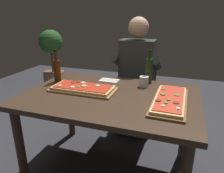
# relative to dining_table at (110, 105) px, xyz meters

# --- Properties ---
(ground_plane) EXTENTS (6.40, 6.40, 0.00)m
(ground_plane) POSITION_rel_dining_table_xyz_m (0.00, 0.00, -0.64)
(ground_plane) COLOR #2D2D33
(dining_table) EXTENTS (1.40, 0.96, 0.74)m
(dining_table) POSITION_rel_dining_table_xyz_m (0.00, 0.00, 0.00)
(dining_table) COLOR #3D2B1E
(dining_table) RESTS_ON ground_plane
(pizza_rectangular_front) EXTENTS (0.55, 0.26, 0.05)m
(pizza_rectangular_front) POSITION_rel_dining_table_xyz_m (-0.25, 0.01, 0.12)
(pizza_rectangular_front) COLOR olive
(pizza_rectangular_front) RESTS_ON dining_table
(pizza_rectangular_left) EXTENTS (0.25, 0.60, 0.05)m
(pizza_rectangular_left) POSITION_rel_dining_table_xyz_m (0.47, -0.02, 0.12)
(pizza_rectangular_left) COLOR brown
(pizza_rectangular_left) RESTS_ON dining_table
(wine_bottle_dark) EXTENTS (0.07, 0.07, 0.31)m
(wine_bottle_dark) POSITION_rel_dining_table_xyz_m (0.24, 0.40, 0.22)
(wine_bottle_dark) COLOR #233819
(wine_bottle_dark) RESTS_ON dining_table
(oil_bottle_amber) EXTENTS (0.07, 0.07, 0.31)m
(oil_bottle_amber) POSITION_rel_dining_table_xyz_m (-0.59, 0.16, 0.21)
(oil_bottle_amber) COLOR #47230F
(oil_bottle_amber) RESTS_ON dining_table
(tumbler_near_camera) EXTENTS (0.08, 0.08, 0.09)m
(tumbler_near_camera) POSITION_rel_dining_table_xyz_m (0.22, 0.28, 0.14)
(tumbler_near_camera) COLOR silver
(tumbler_near_camera) RESTS_ON dining_table
(napkin_cutlery_set) EXTENTS (0.18, 0.12, 0.01)m
(napkin_cutlery_set) POSITION_rel_dining_table_xyz_m (-0.13, 0.33, 0.10)
(napkin_cutlery_set) COLOR white
(napkin_cutlery_set) RESTS_ON dining_table
(diner_chair) EXTENTS (0.44, 0.44, 0.87)m
(diner_chair) POSITION_rel_dining_table_xyz_m (0.05, 0.86, -0.16)
(diner_chair) COLOR #3D2B1E
(diner_chair) RESTS_ON ground_plane
(seated_diner) EXTENTS (0.53, 0.41, 1.33)m
(seated_diner) POSITION_rel_dining_table_xyz_m (0.05, 0.74, 0.10)
(seated_diner) COLOR #23232D
(seated_diner) RESTS_ON ground_plane
(potted_plant_corner) EXTENTS (0.40, 0.40, 1.10)m
(potted_plant_corner) POSITION_rel_dining_table_xyz_m (-1.64, 1.59, -0.06)
(potted_plant_corner) COLOR #846042
(potted_plant_corner) RESTS_ON ground_plane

